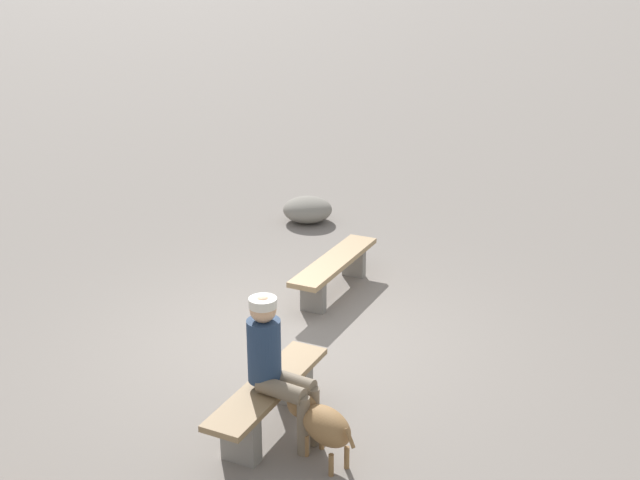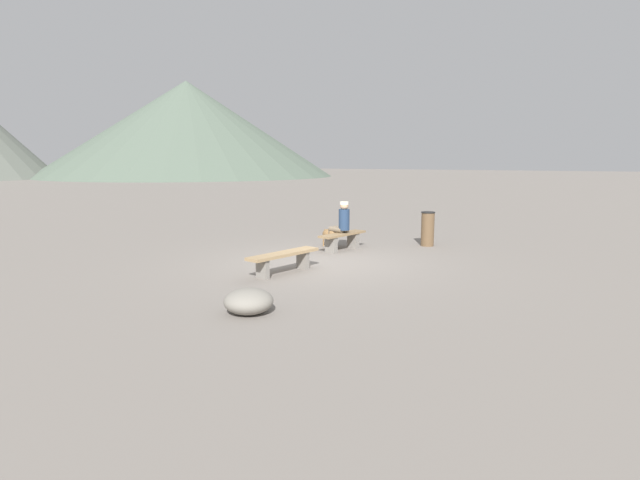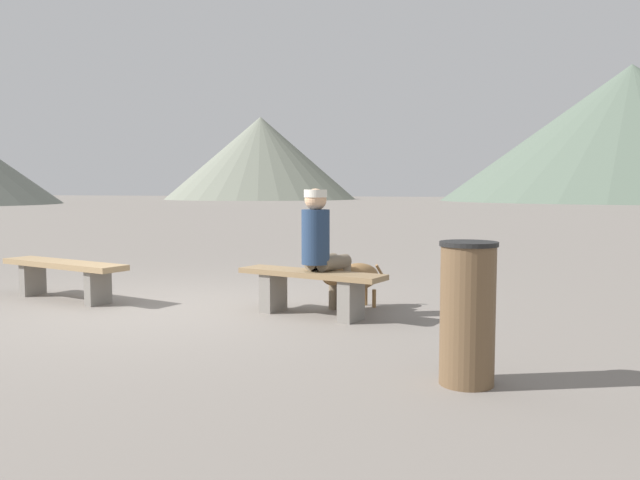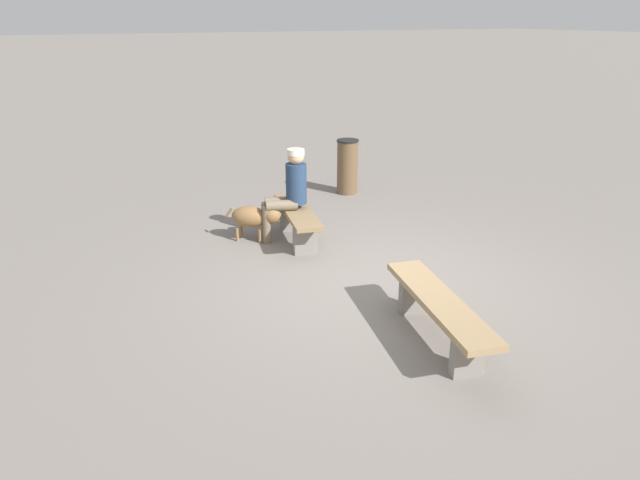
{
  "view_description": "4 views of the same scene",
  "coord_description": "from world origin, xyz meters",
  "px_view_note": "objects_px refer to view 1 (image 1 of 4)",
  "views": [
    {
      "loc": [
        7.22,
        1.94,
        3.88
      ],
      "look_at": [
        -1.21,
        0.05,
        0.76
      ],
      "focal_mm": 42.64,
      "sensor_mm": 36.0,
      "label": 1
    },
    {
      "loc": [
        -10.48,
        -5.38,
        2.42
      ],
      "look_at": [
        0.94,
        0.53,
        0.37
      ],
      "focal_mm": 28.53,
      "sensor_mm": 36.0,
      "label": 2
    },
    {
      "loc": [
        3.86,
        -5.8,
        1.31
      ],
      "look_at": [
        1.51,
        1.05,
        0.72
      ],
      "focal_mm": 35.29,
      "sensor_mm": 36.0,
      "label": 3
    },
    {
      "loc": [
        -5.34,
        3.53,
        3.0
      ],
      "look_at": [
        -0.08,
        0.81,
        0.71
      ],
      "focal_mm": 32.86,
      "sensor_mm": 36.0,
      "label": 4
    }
  ],
  "objects_px": {
    "bench_left": "(335,267)",
    "seated_person": "(275,360)",
    "dog": "(319,420)",
    "boulder": "(308,209)",
    "bench_right": "(269,399)"
  },
  "relations": [
    {
      "from": "bench_left",
      "to": "seated_person",
      "type": "xyz_separation_m",
      "value": [
        3.18,
        0.13,
        0.41
      ]
    },
    {
      "from": "dog",
      "to": "boulder",
      "type": "xyz_separation_m",
      "value": [
        -6.07,
        -1.56,
        -0.16
      ]
    },
    {
      "from": "bench_left",
      "to": "boulder",
      "type": "distance_m",
      "value": 2.87
    },
    {
      "from": "bench_left",
      "to": "bench_right",
      "type": "height_order",
      "value": "bench_right"
    },
    {
      "from": "bench_left",
      "to": "dog",
      "type": "relative_size",
      "value": 2.78
    },
    {
      "from": "boulder",
      "to": "dog",
      "type": "bearing_deg",
      "value": 14.43
    },
    {
      "from": "bench_right",
      "to": "seated_person",
      "type": "distance_m",
      "value": 0.46
    },
    {
      "from": "seated_person",
      "to": "bench_left",
      "type": "bearing_deg",
      "value": -159.89
    },
    {
      "from": "bench_right",
      "to": "seated_person",
      "type": "bearing_deg",
      "value": 56.51
    },
    {
      "from": "seated_person",
      "to": "boulder",
      "type": "height_order",
      "value": "seated_person"
    },
    {
      "from": "dog",
      "to": "boulder",
      "type": "height_order",
      "value": "dog"
    },
    {
      "from": "bench_left",
      "to": "seated_person",
      "type": "bearing_deg",
      "value": 15.49
    },
    {
      "from": "bench_left",
      "to": "dog",
      "type": "height_order",
      "value": "dog"
    },
    {
      "from": "bench_right",
      "to": "boulder",
      "type": "bearing_deg",
      "value": -156.67
    },
    {
      "from": "dog",
      "to": "seated_person",
      "type": "bearing_deg",
      "value": 15.84
    }
  ]
}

